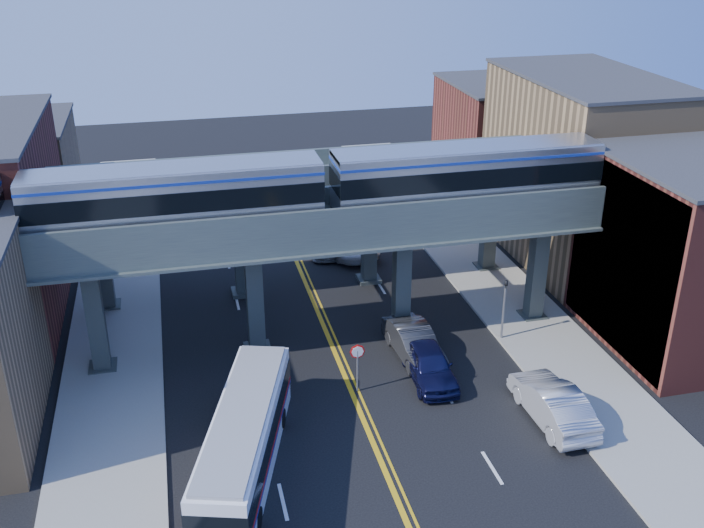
% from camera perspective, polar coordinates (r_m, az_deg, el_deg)
% --- Properties ---
extents(ground, '(120.00, 120.00, 0.00)m').
position_cam_1_polar(ground, '(36.73, 1.07, -11.80)').
color(ground, black).
rests_on(ground, ground).
extents(sidewalk_west, '(5.00, 70.00, 0.16)m').
position_cam_1_polar(sidewalk_west, '(44.46, -16.88, -5.82)').
color(sidewalk_west, gray).
rests_on(sidewalk_west, ground).
extents(sidewalk_east, '(5.00, 70.00, 0.16)m').
position_cam_1_polar(sidewalk_east, '(48.20, 11.41, -2.71)').
color(sidewalk_east, gray).
rests_on(sidewalk_east, ground).
extents(building_west_c, '(8.00, 10.00, 8.00)m').
position_cam_1_polar(building_west_c, '(61.27, -23.25, 5.68)').
color(building_west_c, '#92734B').
rests_on(building_west_c, ground).
extents(building_east_a, '(8.00, 10.00, 10.00)m').
position_cam_1_polar(building_east_a, '(44.97, 23.22, 0.56)').
color(building_east_a, maroon).
rests_on(building_east_a, ground).
extents(building_east_b, '(8.00, 14.00, 12.00)m').
position_cam_1_polar(building_east_b, '(54.00, 16.17, 6.60)').
color(building_east_b, '#92734B').
rests_on(building_east_b, ground).
extents(building_east_c, '(8.00, 10.00, 9.00)m').
position_cam_1_polar(building_east_c, '(65.53, 10.60, 8.86)').
color(building_east_c, maroon).
rests_on(building_east_c, ground).
extents(mural_panel, '(0.10, 9.50, 9.50)m').
position_cam_1_polar(mural_panel, '(42.90, 18.89, -0.22)').
color(mural_panel, teal).
rests_on(mural_panel, ground).
extents(elevated_viaduct_near, '(52.00, 3.60, 7.40)m').
position_cam_1_polar(elevated_viaduct_near, '(40.38, -1.69, 2.28)').
color(elevated_viaduct_near, '#38413F').
rests_on(elevated_viaduct_near, ground).
extents(elevated_viaduct_far, '(52.00, 3.60, 7.40)m').
position_cam_1_polar(elevated_viaduct_far, '(46.82, -3.47, 5.44)').
color(elevated_viaduct_far, '#38413F').
rests_on(elevated_viaduct_far, ground).
extents(transit_train, '(43.87, 2.75, 3.20)m').
position_cam_1_polar(transit_train, '(38.72, -12.71, 4.89)').
color(transit_train, black).
rests_on(transit_train, elevated_viaduct_near).
extents(stop_sign, '(0.76, 0.09, 2.63)m').
position_cam_1_polar(stop_sign, '(38.22, 0.40, -7.02)').
color(stop_sign, slate).
rests_on(stop_sign, ground).
extents(traffic_signal, '(0.15, 0.18, 4.10)m').
position_cam_1_polar(traffic_signal, '(43.09, 11.01, -2.80)').
color(traffic_signal, slate).
rests_on(traffic_signal, ground).
extents(transit_bus, '(5.46, 11.03, 2.78)m').
position_cam_1_polar(transit_bus, '(33.88, -7.82, -12.62)').
color(transit_bus, white).
rests_on(transit_bus, ground).
extents(car_lane_a, '(2.26, 5.17, 1.73)m').
position_cam_1_polar(car_lane_a, '(39.82, 5.64, -7.24)').
color(car_lane_a, black).
rests_on(car_lane_a, ground).
extents(car_lane_b, '(2.23, 5.41, 1.74)m').
position_cam_1_polar(car_lane_b, '(41.53, 4.54, -5.74)').
color(car_lane_b, '#28282A').
rests_on(car_lane_b, ground).
extents(car_lane_c, '(3.37, 6.53, 1.76)m').
position_cam_1_polar(car_lane_c, '(54.09, -0.19, 1.84)').
color(car_lane_c, silver).
rests_on(car_lane_c, ground).
extents(car_lane_d, '(2.50, 5.34, 1.51)m').
position_cam_1_polar(car_lane_d, '(54.30, -2.08, 1.77)').
color(car_lane_d, '#9C9CA0').
rests_on(car_lane_d, ground).
extents(car_parked_curb, '(2.10, 5.69, 1.86)m').
position_cam_1_polar(car_parked_curb, '(37.83, 14.38, -9.76)').
color(car_parked_curb, '#A6A6AB').
rests_on(car_parked_curb, ground).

